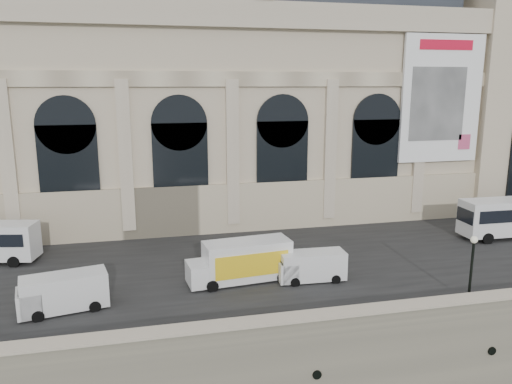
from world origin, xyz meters
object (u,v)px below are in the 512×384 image
at_px(van_b, 59,293).
at_px(box_truck, 242,262).
at_px(van_c, 308,266).
at_px(lamp_right, 471,270).

height_order(van_b, box_truck, box_truck).
height_order(van_c, lamp_right, lamp_right).
xyz_separation_m(van_b, box_truck, (12.56, 2.32, 0.30)).
xyz_separation_m(van_c, box_truck, (-4.90, 1.04, 0.41)).
height_order(van_b, lamp_right, lamp_right).
distance_m(box_truck, lamp_right, 16.01).
xyz_separation_m(van_c, lamp_right, (9.43, -6.06, 1.18)).
distance_m(van_b, box_truck, 12.77).
relative_size(van_b, lamp_right, 1.25).
bearing_deg(van_b, box_truck, 10.45).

